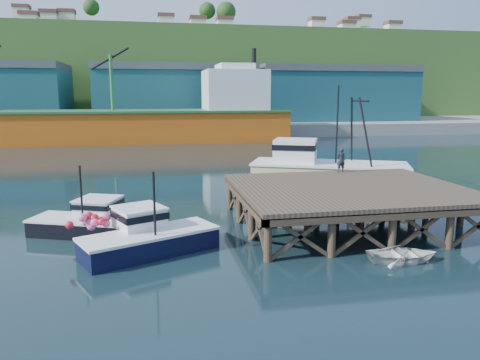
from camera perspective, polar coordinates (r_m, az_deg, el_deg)
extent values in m
plane|color=black|center=(24.56, 1.11, -6.11)|extent=(300.00, 300.00, 0.00)
cube|color=brown|center=(25.77, 13.17, -1.01)|extent=(12.00, 10.00, 0.25)
cube|color=#473828|center=(21.61, 18.38, -4.16)|extent=(12.00, 0.30, 0.35)
cylinder|color=#473828|center=(19.91, 3.41, -7.71)|extent=(0.36, 0.36, 2.60)
cylinder|color=#473828|center=(28.79, -1.24, -1.98)|extent=(0.36, 0.36, 2.60)
cylinder|color=#473828|center=(32.67, 18.87, -1.05)|extent=(0.36, 0.36, 2.60)
cube|color=gray|center=(93.34, -8.00, 6.67)|extent=(160.00, 40.00, 2.00)
cube|color=#1A5258|center=(88.15, -7.91, 10.04)|extent=(28.00, 16.00, 9.00)
cube|color=#1A5258|center=(94.70, 10.82, 9.97)|extent=(30.00, 16.00, 9.00)
cube|color=#CC5C13|center=(71.52, -16.74, 6.17)|extent=(55.00, 9.50, 4.40)
cube|color=#26592D|center=(71.40, -16.83, 8.01)|extent=(55.50, 10.00, 0.30)
cube|color=silver|center=(72.19, -0.68, 10.85)|extent=(9.00, 9.00, 6.00)
cube|color=silver|center=(72.28, -0.69, 13.47)|extent=(5.00, 7.00, 1.20)
cylinder|color=black|center=(72.99, 1.71, 14.78)|extent=(0.70, 0.70, 2.50)
cube|color=#2D511E|center=(123.18, -8.90, 12.20)|extent=(220.00, 50.00, 22.00)
cube|color=black|center=(21.29, -10.91, -7.63)|extent=(6.29, 4.39, 0.92)
cube|color=silver|center=(21.15, -10.95, -6.40)|extent=(6.41, 4.48, 0.12)
cube|color=silver|center=(21.97, -12.15, -4.61)|extent=(2.55, 2.55, 0.92)
cube|color=black|center=(21.92, -12.17, -4.09)|extent=(2.70, 2.70, 0.31)
cylinder|color=black|center=(20.26, -10.39, -2.99)|extent=(0.10, 0.10, 2.86)
cube|color=black|center=(24.81, -17.88, -5.50)|extent=(6.13, 4.10, 0.80)
cube|color=silver|center=(24.71, -17.94, -4.57)|extent=(6.26, 4.18, 0.11)
cube|color=silver|center=(25.50, -16.88, -3.17)|extent=(2.48, 2.48, 0.80)
cube|color=black|center=(25.46, -16.90, -2.78)|extent=(2.62, 2.62, 0.27)
cylinder|color=black|center=(23.90, -18.78, -1.66)|extent=(0.10, 0.10, 2.83)
sphere|color=#FA5C91|center=(22.32, -19.06, -5.80)|extent=(0.37, 0.37, 0.37)
sphere|color=#FA5C91|center=(22.34, -17.00, -5.20)|extent=(0.37, 0.37, 0.37)
sphere|color=red|center=(21.91, -18.06, -5.08)|extent=(0.37, 0.37, 0.37)
cube|color=#D1CA87|center=(35.60, 10.78, 0.43)|extent=(11.79, 8.03, 1.83)
cube|color=silver|center=(35.45, 10.83, 1.96)|extent=(12.06, 8.30, 0.15)
cube|color=silver|center=(34.47, 6.95, 3.29)|extent=(3.94, 3.83, 1.83)
cube|color=black|center=(34.42, 6.96, 3.96)|extent=(4.07, 3.97, 0.41)
cylinder|color=black|center=(35.35, 11.75, 6.30)|extent=(0.12, 0.12, 6.10)
imported|color=silver|center=(21.18, 19.22, -8.57)|extent=(3.19, 2.44, 0.61)
imported|color=black|center=(30.13, 12.20, 2.39)|extent=(0.57, 0.38, 1.54)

